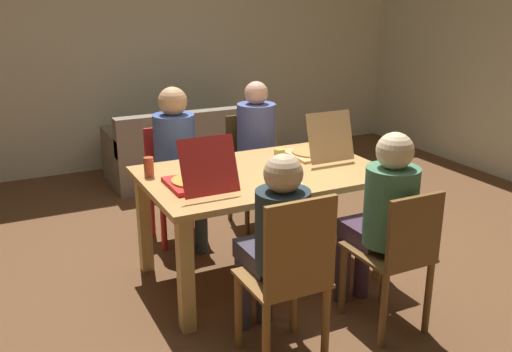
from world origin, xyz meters
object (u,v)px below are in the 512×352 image
Objects in this scene: person_0 at (275,237)px; chair_1 at (252,165)px; chair_3 at (397,255)px; drinking_glass_1 at (149,167)px; dining_table at (262,187)px; pizza_box_0 at (316,150)px; plate_1 at (286,183)px; person_3 at (383,211)px; chair_2 at (173,180)px; plate_0 at (218,165)px; couch at (191,152)px; person_2 at (177,154)px; drinking_glass_0 at (279,158)px; pizza_box_1 at (198,180)px; person_1 at (260,145)px; chair_0 at (290,277)px.

person_0 is 1.25× the size of chair_1.
chair_3 is 1.67m from drinking_glass_1.
dining_table is 0.56m from pizza_box_0.
chair_1 is 4.26× the size of plate_1.
person_3 reaches higher than dining_table.
chair_2 is 4.14× the size of plate_1.
chair_1 is 1.92m from chair_3.
plate_0 is (0.11, 1.06, 0.10)m from person_0.
person_3 is 1.22m from plate_0.
person_0 reaches higher than couch.
plate_0 is at bearing 116.41° from chair_3.
person_3 is 6.00× the size of plate_0.
chair_2 is 0.29m from person_2.
drinking_glass_0 is (0.49, -0.76, 0.10)m from person_2.
dining_table is at bearing -70.01° from chair_2.
plate_1 is at bearing -72.93° from person_2.
chair_2 is at bearing 80.61° from pizza_box_1.
pizza_box_0 is at bearing 15.08° from dining_table.
drinking_glass_1 is (-1.10, 1.20, 0.35)m from chair_3.
pizza_box_0 reaches higher than dining_table.
person_1 reaches higher than person_3.
chair_2 is at bearing 110.64° from chair_3.
drinking_glass_0 reaches higher than dining_table.
plate_1 is at bearing -89.21° from dining_table.
person_2 is 9.64× the size of drinking_glass_0.
drinking_glass_1 is at bearing 136.45° from person_3.
chair_0 is 0.79m from plate_1.
plate_1 is (0.34, -1.24, 0.30)m from chair_2.
chair_2 is 1.58m from couch.
pizza_box_1 is at bearing -134.39° from person_1.
couch is (0.32, 2.34, -0.39)m from dining_table.
pizza_box_1 reaches higher than chair_3.
person_0 is at bearing -96.05° from plate_0.
pizza_box_1 is 0.68m from drinking_glass_0.
dining_table is 1.64× the size of chair_0.
person_1 is 0.99× the size of person_2.
person_2 is at bearing 90.00° from person_0.
drinking_glass_1 is (-0.21, 0.34, 0.02)m from pizza_box_1.
person_1 is 1.38× the size of chair_3.
person_2 is 0.91m from drinking_glass_0.
person_1 is 2.73× the size of pizza_box_0.
person_1 is 9.58× the size of drinking_glass_0.
chair_1 is at bearing 1.33° from chair_2.
couch is at bearing 90.95° from chair_3.
person_2 is at bearing 79.30° from pizza_box_1.
couch is at bearing 90.99° from person_3.
pizza_box_0 is at bearing -78.27° from person_1.
pizza_box_1 reaches higher than chair_1.
chair_1 reaches higher than couch.
chair_2 is 6.85× the size of drinking_glass_1.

